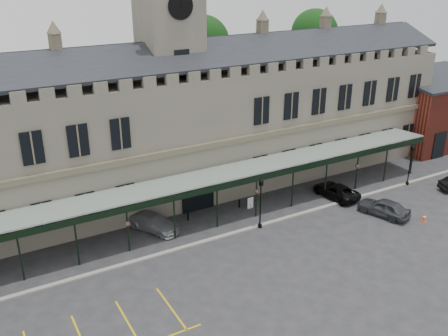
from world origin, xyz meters
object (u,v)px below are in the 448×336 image
sign_board (250,203)px  car_taxi (154,222)px  lamp_post_right (411,161)px  clock_tower (170,60)px  car_right_a (384,207)px  station_building (174,129)px  car_van (336,191)px  traffic_cone (424,218)px  lamp_post_mid (261,198)px

sign_board → car_taxi: 9.44m
lamp_post_right → clock_tower: bearing=153.6°
car_right_a → station_building: bearing=-64.1°
station_building → sign_board: (4.41, -7.10, -5.93)m
station_building → car_taxi: 9.97m
clock_tower → sign_board: size_ratio=22.48×
lamp_post_right → car_van: bearing=170.5°
station_building → traffic_cone: 24.43m
car_right_a → car_taxi: bearing=-41.2°
clock_tower → car_taxi: size_ratio=5.01×
traffic_cone → station_building: bearing=134.5°
lamp_post_right → sign_board: bearing=168.5°
station_building → sign_board: 10.25m
station_building → car_van: 16.93m
traffic_cone → car_taxi: bearing=154.2°
sign_board → car_taxi: car_taxi is taller
traffic_cone → lamp_post_mid: bearing=155.0°
car_van → car_right_a: size_ratio=1.05×
sign_board → car_van: (8.59, -2.07, 0.14)m
lamp_post_right → car_right_a: (-7.22, -3.65, -1.85)m
clock_tower → lamp_post_right: clock_tower is taller
lamp_post_right → lamp_post_mid: bearing=-179.9°
lamp_post_mid → car_taxi: size_ratio=0.96×
lamp_post_mid → car_right_a: (11.03, -3.63, -2.01)m
station_building → car_taxi: bearing=-127.8°
lamp_post_mid → traffic_cone: size_ratio=7.39×
lamp_post_right → car_taxi: bearing=171.1°
car_van → car_right_a: car_right_a is taller
lamp_post_mid → car_taxi: bearing=153.0°
clock_tower → lamp_post_mid: (3.19, -10.69, -10.30)m
clock_tower → sign_board: clock_tower is taller
lamp_post_right → car_right_a: bearing=-153.2°
car_taxi → car_van: car_taxi is taller
station_building → sign_board: bearing=-58.1°
traffic_cone → car_right_a: bearing=132.0°
car_van → station_building: bearing=-41.7°
sign_board → lamp_post_right: bearing=-15.2°
clock_tower → car_taxi: (-5.00, -6.52, -12.39)m
station_building → lamp_post_mid: (3.19, -10.60, -3.66)m
car_right_a → clock_tower: bearing=-64.3°
sign_board → car_van: size_ratio=0.23×
sign_board → car_right_a: bearing=-39.6°
lamp_post_mid → traffic_cone: lamp_post_mid is taller
car_taxi → lamp_post_right: bearing=-36.6°
lamp_post_mid → station_building: bearing=106.7°
car_right_a → lamp_post_mid: bearing=-37.3°
lamp_post_right → car_taxi: (-26.45, 4.14, -1.93)m
sign_board → traffic_cone: bearing=-42.3°
clock_tower → lamp_post_mid: clock_tower is taller
clock_tower → car_right_a: (14.22, -14.32, -12.31)m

